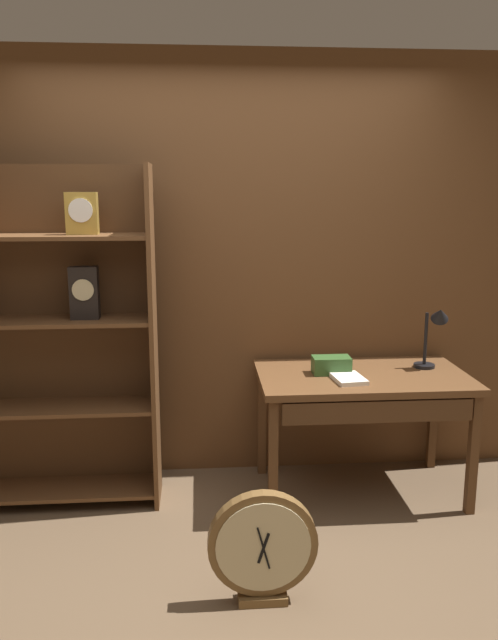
% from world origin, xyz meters
% --- Properties ---
extents(ground_plane, '(10.00, 10.00, 0.00)m').
position_xyz_m(ground_plane, '(0.00, 0.00, 0.00)').
color(ground_plane, brown).
extents(back_wood_panel, '(4.80, 0.05, 2.60)m').
position_xyz_m(back_wood_panel, '(0.00, 1.39, 1.30)').
color(back_wood_panel, brown).
rests_on(back_wood_panel, ground).
extents(bookshelf, '(1.35, 0.32, 1.93)m').
position_xyz_m(bookshelf, '(-1.14, 1.03, 0.97)').
color(bookshelf, brown).
rests_on(bookshelf, ground).
extents(workbench, '(1.22, 0.71, 0.74)m').
position_xyz_m(workbench, '(0.75, 0.95, 0.66)').
color(workbench, brown).
rests_on(workbench, ground).
extents(desk_lamp, '(0.19, 0.19, 0.40)m').
position_xyz_m(desk_lamp, '(1.19, 1.05, 0.98)').
color(desk_lamp, black).
rests_on(desk_lamp, workbench).
extents(toolbox_small, '(0.22, 0.13, 0.10)m').
position_xyz_m(toolbox_small, '(0.57, 1.00, 0.79)').
color(toolbox_small, '#2D5123').
rests_on(toolbox_small, workbench).
extents(open_repair_manual, '(0.19, 0.24, 0.02)m').
position_xyz_m(open_repair_manual, '(0.63, 0.85, 0.75)').
color(open_repair_manual, silver).
rests_on(open_repair_manual, workbench).
extents(round_clock_large, '(0.48, 0.11, 0.52)m').
position_xyz_m(round_clock_large, '(0.07, -0.02, 0.27)').
color(round_clock_large, brown).
rests_on(round_clock_large, ground).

